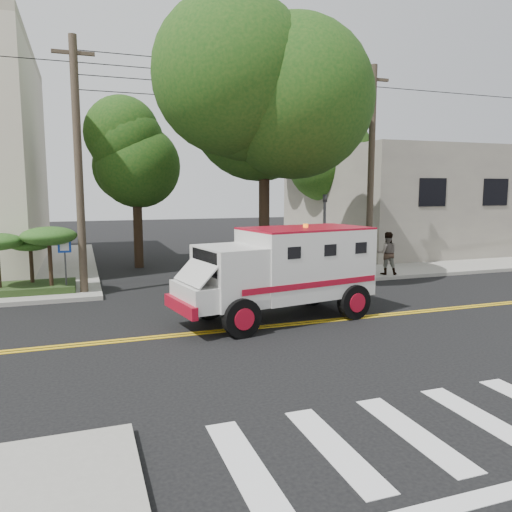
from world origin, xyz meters
name	(u,v)px	position (x,y,z in m)	size (l,w,h in m)	color
ground	(294,324)	(0.00, 0.00, 0.00)	(100.00, 100.00, 0.00)	black
sidewalk_ne	(404,249)	(13.50, 13.50, 0.07)	(17.00, 17.00, 0.15)	gray
building_right	(421,199)	(15.00, 14.00, 3.15)	(14.00, 12.00, 6.00)	slate
utility_pole_left	(79,169)	(-5.60, 6.00, 4.50)	(0.28, 0.28, 9.00)	#382D23
utility_pole_right	(371,173)	(6.30, 6.20, 4.50)	(0.28, 0.28, 9.00)	#382D23
tree_main	(277,103)	(1.94, 6.21, 7.20)	(6.08, 5.70, 9.85)	black
tree_left	(143,148)	(-2.68, 11.79, 5.73)	(4.48, 4.20, 7.70)	black
tree_right	(323,152)	(8.84, 15.77, 6.09)	(4.80, 4.50, 8.20)	black
traffic_signal	(324,228)	(3.80, 5.60, 2.23)	(0.15, 0.18, 3.60)	#3F3F42
accessibility_sign	(65,258)	(-6.20, 6.17, 1.37)	(0.45, 0.10, 2.02)	#3F3F42
palm_planter	(28,251)	(-7.44, 6.62, 1.65)	(3.52, 2.63, 2.36)	#1E3314
armored_truck	(284,268)	(-0.05, 0.66, 1.53)	(6.19, 3.22, 2.69)	silver
pedestrian_a	(345,249)	(5.70, 7.24, 1.08)	(0.68, 0.44, 1.86)	gray
pedestrian_b	(387,253)	(6.78, 5.50, 1.07)	(0.90, 0.70, 1.84)	gray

